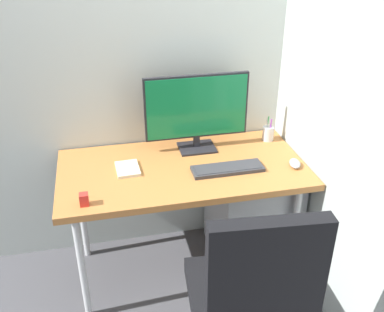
{
  "coord_description": "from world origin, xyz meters",
  "views": [
    {
      "loc": [
        -0.42,
        -2.12,
        1.99
      ],
      "look_at": [
        0.04,
        -0.07,
        0.85
      ],
      "focal_mm": 41.27,
      "sensor_mm": 36.0,
      "label": 1
    }
  ],
  "objects_px": {
    "office_chair": "(252,296)",
    "filing_cabinet": "(250,214)",
    "mouse": "(295,163)",
    "notebook": "(128,169)",
    "pen_holder": "(268,133)",
    "monitor": "(197,110)",
    "keyboard": "(228,169)",
    "desk_clamp_accessory": "(84,199)"
  },
  "relations": [
    {
      "from": "office_chair",
      "to": "filing_cabinet",
      "type": "relative_size",
      "value": 1.69
    },
    {
      "from": "mouse",
      "to": "notebook",
      "type": "distance_m",
      "value": 0.94
    },
    {
      "from": "mouse",
      "to": "notebook",
      "type": "xyz_separation_m",
      "value": [
        -0.93,
        0.16,
        -0.01
      ]
    },
    {
      "from": "mouse",
      "to": "pen_holder",
      "type": "height_order",
      "value": "pen_holder"
    },
    {
      "from": "monitor",
      "to": "pen_holder",
      "type": "xyz_separation_m",
      "value": [
        0.46,
        0.01,
        -0.2
      ]
    },
    {
      "from": "filing_cabinet",
      "to": "monitor",
      "type": "height_order",
      "value": "monitor"
    },
    {
      "from": "keyboard",
      "to": "pen_holder",
      "type": "distance_m",
      "value": 0.48
    },
    {
      "from": "filing_cabinet",
      "to": "pen_holder",
      "type": "relative_size",
      "value": 4.07
    },
    {
      "from": "filing_cabinet",
      "to": "keyboard",
      "type": "distance_m",
      "value": 0.51
    },
    {
      "from": "keyboard",
      "to": "notebook",
      "type": "height_order",
      "value": "keyboard"
    },
    {
      "from": "office_chair",
      "to": "filing_cabinet",
      "type": "height_order",
      "value": "office_chair"
    },
    {
      "from": "keyboard",
      "to": "monitor",
      "type": "bearing_deg",
      "value": 109.16
    },
    {
      "from": "filing_cabinet",
      "to": "keyboard",
      "type": "height_order",
      "value": "keyboard"
    },
    {
      "from": "filing_cabinet",
      "to": "monitor",
      "type": "xyz_separation_m",
      "value": [
        -0.32,
        0.16,
        0.68
      ]
    },
    {
      "from": "filing_cabinet",
      "to": "desk_clamp_accessory",
      "type": "bearing_deg",
      "value": -162.5
    },
    {
      "from": "mouse",
      "to": "pen_holder",
      "type": "xyz_separation_m",
      "value": [
        -0.03,
        0.35,
        0.03
      ]
    },
    {
      "from": "desk_clamp_accessory",
      "to": "office_chair",
      "type": "bearing_deg",
      "value": -40.53
    },
    {
      "from": "filing_cabinet",
      "to": "notebook",
      "type": "relative_size",
      "value": 3.67
    },
    {
      "from": "pen_holder",
      "to": "notebook",
      "type": "xyz_separation_m",
      "value": [
        -0.9,
        -0.19,
        -0.04
      ]
    },
    {
      "from": "office_chair",
      "to": "keyboard",
      "type": "distance_m",
      "value": 0.78
    },
    {
      "from": "monitor",
      "to": "pen_holder",
      "type": "relative_size",
      "value": 3.96
    },
    {
      "from": "filing_cabinet",
      "to": "desk_clamp_accessory",
      "type": "xyz_separation_m",
      "value": [
        -0.99,
        -0.31,
        0.46
      ]
    },
    {
      "from": "pen_holder",
      "to": "notebook",
      "type": "relative_size",
      "value": 0.9
    },
    {
      "from": "notebook",
      "to": "desk_clamp_accessory",
      "type": "bearing_deg",
      "value": -131.46
    },
    {
      "from": "keyboard",
      "to": "mouse",
      "type": "height_order",
      "value": "mouse"
    },
    {
      "from": "keyboard",
      "to": "desk_clamp_accessory",
      "type": "height_order",
      "value": "desk_clamp_accessory"
    },
    {
      "from": "pen_holder",
      "to": "monitor",
      "type": "bearing_deg",
      "value": -179.01
    },
    {
      "from": "monitor",
      "to": "mouse",
      "type": "bearing_deg",
      "value": -34.76
    },
    {
      "from": "office_chair",
      "to": "pen_holder",
      "type": "height_order",
      "value": "office_chair"
    },
    {
      "from": "notebook",
      "to": "desk_clamp_accessory",
      "type": "height_order",
      "value": "desk_clamp_accessory"
    },
    {
      "from": "pen_holder",
      "to": "desk_clamp_accessory",
      "type": "xyz_separation_m",
      "value": [
        -1.14,
        -0.48,
        -0.02
      ]
    },
    {
      "from": "filing_cabinet",
      "to": "mouse",
      "type": "distance_m",
      "value": 0.52
    },
    {
      "from": "office_chair",
      "to": "mouse",
      "type": "distance_m",
      "value": 0.89
    },
    {
      "from": "office_chair",
      "to": "notebook",
      "type": "relative_size",
      "value": 6.19
    },
    {
      "from": "notebook",
      "to": "pen_holder",
      "type": "bearing_deg",
      "value": 9.33
    },
    {
      "from": "office_chair",
      "to": "monitor",
      "type": "relative_size",
      "value": 1.74
    },
    {
      "from": "keyboard",
      "to": "pen_holder",
      "type": "xyz_separation_m",
      "value": [
        0.36,
        0.31,
        0.04
      ]
    },
    {
      "from": "desk_clamp_accessory",
      "to": "monitor",
      "type": "bearing_deg",
      "value": 35.1
    },
    {
      "from": "office_chair",
      "to": "monitor",
      "type": "bearing_deg",
      "value": 90.0
    },
    {
      "from": "office_chair",
      "to": "keyboard",
      "type": "relative_size",
      "value": 2.67
    },
    {
      "from": "office_chair",
      "to": "pen_holder",
      "type": "relative_size",
      "value": 6.87
    },
    {
      "from": "mouse",
      "to": "desk_clamp_accessory",
      "type": "bearing_deg",
      "value": -160.35
    }
  ]
}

